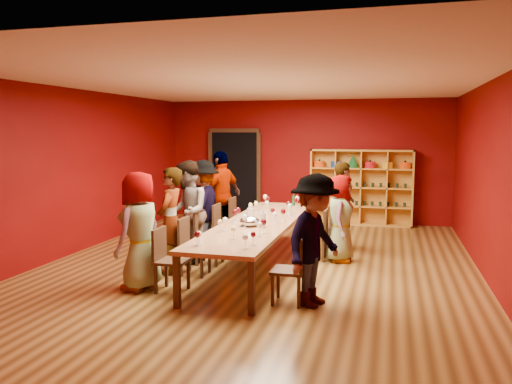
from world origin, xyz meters
TOP-DOWN VIEW (x-y plane):
  - room_shell at (0.00, 0.00)m, footprint 7.10×9.10m
  - tasting_table at (0.00, 0.00)m, footprint 1.10×4.50m
  - doorway at (-1.80, 4.43)m, footprint 1.40×0.17m
  - shelving_unit at (1.40, 4.32)m, footprint 2.40×0.40m
  - chair_person_left_0 at (-0.91, -1.57)m, footprint 0.42×0.42m
  - person_left_0 at (-1.32, -1.57)m, footprint 0.59×0.89m
  - chair_person_left_1 at (-0.91, -0.72)m, footprint 0.42×0.42m
  - person_left_1 at (-1.24, -0.72)m, footprint 0.50×0.65m
  - chair_person_left_2 at (-0.91, -0.07)m, footprint 0.42×0.42m
  - person_left_2 at (-1.22, -0.07)m, footprint 0.77×0.96m
  - chair_person_left_3 at (-0.91, 0.81)m, footprint 0.42×0.42m
  - person_left_3 at (-1.29, 0.81)m, footprint 0.50×1.12m
  - chair_person_left_4 at (-0.91, 1.78)m, footprint 0.42×0.42m
  - person_left_4 at (-1.25, 1.78)m, footprint 0.85×1.18m
  - chair_person_right_0 at (0.91, -1.61)m, footprint 0.42×0.42m
  - person_right_0 at (1.17, -1.61)m, footprint 0.80×1.19m
  - chair_person_right_3 at (0.91, 0.70)m, footprint 0.42×0.42m
  - person_right_3 at (1.27, 0.70)m, footprint 0.40×0.73m
  - chair_person_right_4 at (0.91, 1.58)m, footprint 0.42×0.42m
  - person_right_4 at (1.24, 1.58)m, footprint 0.53×0.67m
  - wine_glass_0 at (-0.16, 1.23)m, footprint 0.07×0.07m
  - wine_glass_1 at (0.30, -1.06)m, footprint 0.08×0.08m
  - wine_glass_2 at (-0.37, 0.06)m, footprint 0.09×0.09m
  - wine_glass_3 at (-0.33, -1.87)m, footprint 0.08×0.08m
  - wine_glass_4 at (-0.32, -1.81)m, footprint 0.07×0.07m
  - wine_glass_5 at (0.30, 1.00)m, footprint 0.09×0.09m
  - wine_glass_6 at (-0.34, -0.94)m, footprint 0.07×0.07m
  - wine_glass_7 at (0.38, 0.17)m, footprint 0.09×0.09m
  - wine_glass_8 at (-0.08, -0.53)m, footprint 0.08×0.08m
  - wine_glass_9 at (0.30, 1.87)m, footprint 0.08×0.08m
  - wine_glass_10 at (-0.27, 1.78)m, footprint 0.08×0.08m
  - wine_glass_11 at (0.36, -1.62)m, footprint 0.07×0.07m
  - wine_glass_12 at (0.30, 1.69)m, footprint 0.08×0.08m
  - wine_glass_13 at (0.32, -1.87)m, footprint 0.08×0.08m
  - wine_glass_14 at (-0.30, -0.83)m, footprint 0.08×0.08m
  - wine_glass_15 at (-0.37, 0.84)m, footprint 0.07×0.07m
  - wine_glass_16 at (-0.37, -0.12)m, footprint 0.09×0.09m
  - wine_glass_17 at (0.16, 0.34)m, footprint 0.08×0.08m
  - wine_glass_18 at (0.31, -0.87)m, footprint 0.09×0.09m
  - wine_glass_19 at (-0.31, 1.00)m, footprint 0.08×0.08m
  - wine_glass_20 at (0.29, -0.08)m, footprint 0.08×0.08m
  - wine_glass_21 at (0.36, 0.80)m, footprint 0.08×0.08m
  - wine_glass_22 at (0.01, -1.37)m, footprint 0.07×0.07m
  - wine_glass_23 at (-0.34, 1.82)m, footprint 0.09×0.09m
  - spittoon_bowl at (-0.04, -0.39)m, footprint 0.32×0.32m
  - carafe_a at (-0.13, -0.04)m, footprint 0.13×0.13m
  - carafe_b at (0.19, -0.46)m, footprint 0.14×0.14m
  - wine_bottle at (0.21, 1.94)m, footprint 0.08×0.08m

SIDE VIEW (x-z plane):
  - chair_person_left_0 at x=-0.91m, z-range 0.05..0.94m
  - chair_person_left_1 at x=-0.91m, z-range 0.05..0.94m
  - chair_person_left_2 at x=-0.91m, z-range 0.05..0.94m
  - chair_person_left_3 at x=-0.91m, z-range 0.05..0.94m
  - chair_person_left_4 at x=-0.91m, z-range 0.05..0.94m
  - chair_person_right_0 at x=0.91m, z-range 0.05..0.94m
  - chair_person_right_3 at x=0.91m, z-range 0.05..0.94m
  - chair_person_right_4 at x=0.91m, z-range 0.05..0.94m
  - tasting_table at x=0.00m, z-range 0.32..1.07m
  - person_right_3 at x=1.27m, z-range 0.00..1.50m
  - spittoon_bowl at x=-0.04m, z-range 0.74..0.91m
  - person_right_4 at x=1.24m, z-range 0.00..1.66m
  - person_left_1 at x=-1.24m, z-range 0.00..1.67m
  - person_left_0 at x=-1.32m, z-range 0.00..1.67m
  - person_right_0 at x=1.17m, z-range 0.00..1.70m
  - person_left_3 at x=-1.29m, z-range 0.00..1.70m
  - wine_bottle at x=0.21m, z-range 0.72..0.99m
  - carafe_a at x=-0.13m, z-range 0.74..1.00m
  - person_left_2 at x=-1.22m, z-range 0.00..1.75m
  - carafe_b at x=0.19m, z-range 0.74..1.01m
  - wine_glass_11 at x=0.36m, z-range 0.79..0.97m
  - wine_glass_0 at x=-0.16m, z-range 0.79..0.97m
  - wine_glass_4 at x=-0.32m, z-range 0.79..0.98m
  - wine_glass_22 at x=0.01m, z-range 0.79..0.98m
  - wine_glass_6 at x=-0.34m, z-range 0.79..0.98m
  - wine_glass_15 at x=-0.37m, z-range 0.79..0.98m
  - wine_glass_10 at x=-0.27m, z-range 0.79..0.98m
  - wine_glass_20 at x=0.29m, z-range 0.79..0.98m
  - wine_glass_17 at x=0.16m, z-range 0.79..0.99m
  - wine_glass_13 at x=0.32m, z-range 0.79..0.99m
  - wine_glass_3 at x=-0.33m, z-range 0.79..0.99m
  - wine_glass_19 at x=-0.31m, z-range 0.79..0.99m
  - wine_glass_12 at x=0.30m, z-range 0.79..0.99m
  - wine_glass_1 at x=0.30m, z-range 0.80..1.00m
  - wine_glass_14 at x=-0.30m, z-range 0.80..1.00m
  - wine_glass_21 at x=0.36m, z-range 0.80..1.00m
  - wine_glass_9 at x=0.30m, z-range 0.80..1.00m
  - wine_glass_8 at x=-0.08m, z-range 0.80..1.01m
  - wine_glass_7 at x=0.38m, z-range 0.80..1.01m
  - wine_glass_16 at x=-0.37m, z-range 0.80..1.02m
  - wine_glass_18 at x=0.31m, z-range 0.80..1.02m
  - wine_glass_5 at x=0.30m, z-range 0.80..1.02m
  - wine_glass_2 at x=-0.37m, z-range 0.80..1.02m
  - wine_glass_23 at x=-0.34m, z-range 0.80..1.02m
  - person_left_4 at x=-1.25m, z-range 0.00..1.83m
  - shelving_unit at x=1.40m, z-range 0.08..1.88m
  - doorway at x=-1.80m, z-range -0.03..2.27m
  - room_shell at x=0.00m, z-range -0.02..3.02m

